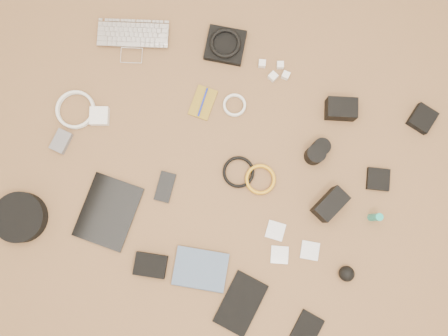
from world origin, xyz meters
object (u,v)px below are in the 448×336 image
at_px(tablet, 108,212).
at_px(headphone_case, 20,217).
at_px(laptop, 133,44).
at_px(phone, 165,187).
at_px(dslr_camera, 341,109).
at_px(paperback, 197,289).

height_order(tablet, headphone_case, headphone_case).
relative_size(laptop, tablet, 1.11).
relative_size(laptop, phone, 2.47).
bearing_deg(tablet, phone, 43.48).
height_order(dslr_camera, tablet, dslr_camera).
relative_size(phone, paperback, 0.59).
xyz_separation_m(laptop, tablet, (0.18, -0.67, -0.01)).
bearing_deg(headphone_case, laptop, 81.48).
relative_size(dslr_camera, paperback, 0.59).
height_order(dslr_camera, paperback, dslr_camera).
height_order(headphone_case, paperback, headphone_case).
xyz_separation_m(laptop, phone, (0.35, -0.49, -0.01)).
bearing_deg(headphone_case, paperback, -0.07).
distance_m(tablet, headphone_case, 0.33).
distance_m(dslr_camera, phone, 0.76).
relative_size(laptop, headphone_case, 1.49).
height_order(tablet, phone, tablet).
bearing_deg(paperback, headphone_case, 77.73).
bearing_deg(laptop, dslr_camera, -16.33).
bearing_deg(phone, laptop, 117.95).
relative_size(dslr_camera, headphone_case, 0.60).
bearing_deg(dslr_camera, headphone_case, -157.97).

